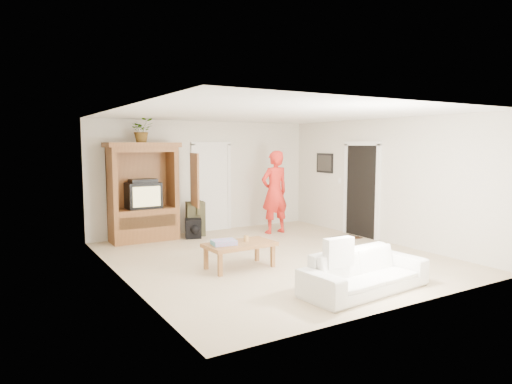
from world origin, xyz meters
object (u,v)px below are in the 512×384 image
man (275,192)px  sofa (365,271)px  coffee_table (240,246)px  armoire (144,198)px

man → sofa: man is taller
sofa → man: bearing=68.5°
man → coffee_table: man is taller
coffee_table → man: bearing=43.8°
man → sofa: (-1.25, -4.21, -0.67)m
man → coffee_table: (-2.17, -2.25, -0.58)m
man → armoire: bearing=-16.3°
man → sofa: size_ratio=0.98×
coffee_table → sofa: bearing=-67.0°
man → coffee_table: bearing=44.4°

